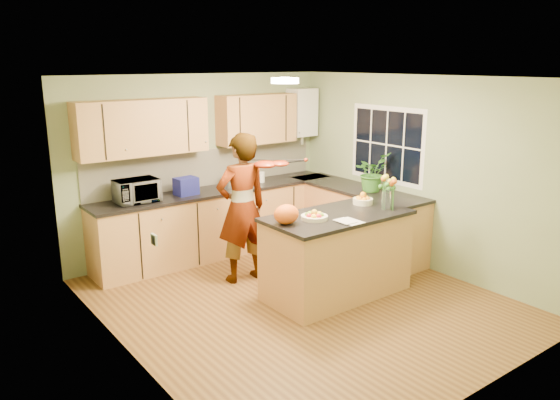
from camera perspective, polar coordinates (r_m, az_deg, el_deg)
floor at (r=6.35m, az=2.14°, el=-10.50°), size 4.50×4.50×0.00m
ceiling at (r=5.76m, az=2.38°, el=12.67°), size 4.00×4.50×0.02m
wall_back at (r=7.77m, az=-8.29°, el=3.69°), size 4.00×0.02×2.50m
wall_front at (r=4.49m, az=20.73°, el=-5.01°), size 4.00×0.02×2.50m
wall_left at (r=4.96m, az=-15.99°, el=-2.82°), size 0.02×4.50×2.50m
wall_right at (r=7.33m, az=14.49°, el=2.75°), size 0.02×4.50×2.50m
back_counter at (r=7.74m, az=-6.36°, el=-2.22°), size 3.64×0.62×0.94m
right_counter at (r=7.85m, az=7.93°, el=-2.04°), size 0.62×2.24×0.94m
splashback at (r=7.81m, az=-7.58°, el=3.40°), size 3.60×0.02×0.52m
upper_cabinets at (r=7.45m, az=-9.01°, el=7.88°), size 3.20×0.34×0.70m
boiler at (r=8.49m, az=2.31°, el=9.13°), size 0.40×0.30×0.86m
window_right at (r=7.66m, az=11.09°, el=5.70°), size 0.01×1.30×1.05m
light_switch at (r=4.42m, az=-13.02°, el=-4.05°), size 0.02×0.09×0.09m
ceiling_lamp at (r=6.00m, az=0.52°, el=12.38°), size 0.30×0.30×0.07m
peninsula_island at (r=6.38m, az=5.94°, el=-5.68°), size 1.70×0.87×0.98m
fruit_dish at (r=6.00m, az=3.61°, el=-1.64°), size 0.29×0.29×0.10m
orange_bowl at (r=6.69m, az=8.65°, el=0.08°), size 0.24×0.24×0.14m
flower_vase at (r=6.45m, az=11.14°, el=1.82°), size 0.26×0.26×0.48m
orange_bag at (r=5.80m, az=0.67°, el=-1.50°), size 0.35×0.32×0.21m
papers at (r=5.96m, az=7.31°, el=-2.20°), size 0.20×0.28×0.01m
violinist at (r=6.65m, az=-4.00°, el=-0.87°), size 0.70×0.48×1.85m
violin at (r=6.46m, az=-1.53°, el=3.75°), size 0.69×0.60×0.17m
microwave at (r=7.07m, az=-14.75°, el=0.93°), size 0.53×0.36×0.29m
blue_box at (r=7.33m, az=-9.79°, el=1.44°), size 0.30×0.23×0.23m
kettle at (r=7.69m, az=-5.20°, el=2.25°), size 0.16×0.16×0.30m
jar_cream at (r=7.94m, az=-2.71°, el=2.45°), size 0.14×0.14×0.18m
jar_white at (r=7.98m, az=-1.98°, el=2.40°), size 0.12×0.12×0.15m
potted_plant at (r=7.49m, az=9.57°, el=2.88°), size 0.57×0.52×0.53m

